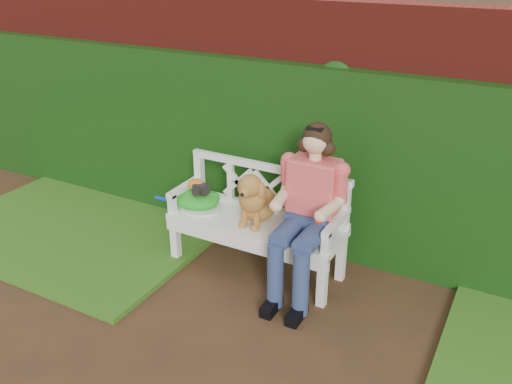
% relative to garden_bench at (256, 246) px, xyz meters
% --- Properties ---
extents(ground, '(60.00, 60.00, 0.00)m').
position_rel_garden_bench_xyz_m(ground, '(0.52, -1.09, -0.24)').
color(ground, '#382519').
extents(brick_wall, '(10.00, 0.30, 2.20)m').
position_rel_garden_bench_xyz_m(brick_wall, '(0.52, 0.81, 0.86)').
color(brick_wall, maroon).
rests_on(brick_wall, ground).
extents(ivy_hedge, '(10.00, 0.18, 1.70)m').
position_rel_garden_bench_xyz_m(ivy_hedge, '(0.52, 0.59, 0.61)').
color(ivy_hedge, '#174010').
rests_on(ivy_hedge, ground).
extents(grass_left, '(2.60, 2.00, 0.05)m').
position_rel_garden_bench_xyz_m(grass_left, '(-1.88, -0.19, -0.21)').
color(grass_left, '#2E601C').
rests_on(grass_left, ground).
extents(garden_bench, '(1.60, 0.67, 0.48)m').
position_rel_garden_bench_xyz_m(garden_bench, '(0.00, 0.00, 0.00)').
color(garden_bench, white).
rests_on(garden_bench, ground).
extents(seated_woman, '(0.64, 0.82, 1.38)m').
position_rel_garden_bench_xyz_m(seated_woman, '(0.50, -0.02, 0.45)').
color(seated_woman, '#DF4074').
rests_on(seated_woman, ground).
extents(dog, '(0.34, 0.45, 0.47)m').
position_rel_garden_bench_xyz_m(dog, '(0.01, -0.00, 0.48)').
color(dog, '#AF6030').
rests_on(dog, garden_bench).
extents(tennis_racket, '(0.72, 0.33, 0.03)m').
position_rel_garden_bench_xyz_m(tennis_racket, '(-0.56, -0.06, 0.26)').
color(tennis_racket, silver).
rests_on(tennis_racket, garden_bench).
extents(green_bag, '(0.48, 0.39, 0.15)m').
position_rel_garden_bench_xyz_m(green_bag, '(-0.61, -0.00, 0.32)').
color(green_bag, '#238424').
rests_on(green_bag, garden_bench).
extents(camera_item, '(0.13, 0.10, 0.08)m').
position_rel_garden_bench_xyz_m(camera_item, '(-0.52, -0.03, 0.43)').
color(camera_item, black).
rests_on(camera_item, green_bag).
extents(baseball_glove, '(0.19, 0.17, 0.10)m').
position_rel_garden_bench_xyz_m(baseball_glove, '(-0.60, 0.01, 0.45)').
color(baseball_glove, orange).
rests_on(baseball_glove, green_bag).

